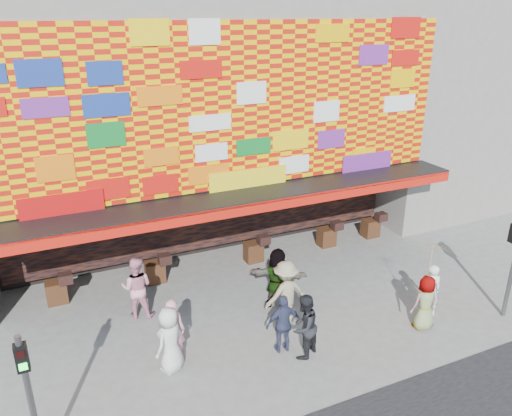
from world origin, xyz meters
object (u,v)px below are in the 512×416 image
at_px(ped_a, 170,340).
at_px(ped_e, 284,324).
at_px(ped_c, 304,327).
at_px(ped_d, 286,293).
at_px(signal_left, 28,389).
at_px(ped_b, 173,329).
at_px(ped_g, 425,303).
at_px(ped_f, 277,278).
at_px(parasol, 431,259).
at_px(ped_i, 137,287).
at_px(ped_h, 430,290).

height_order(ped_a, ped_e, ped_a).
relative_size(ped_c, ped_d, 0.91).
distance_m(signal_left, ped_a, 3.62).
height_order(ped_b, ped_e, ped_b).
distance_m(signal_left, ped_g, 9.91).
distance_m(ped_f, parasol, 4.32).
xyz_separation_m(ped_a, ped_i, (-0.23, 2.67, 0.06)).
bearing_deg(ped_h, ped_d, 3.95).
height_order(signal_left, ped_c, signal_left).
height_order(ped_a, parasol, parasol).
height_order(ped_g, ped_i, ped_i).
distance_m(signal_left, ped_e, 6.07).
bearing_deg(ped_c, signal_left, -21.65).
height_order(signal_left, ped_d, signal_left).
xyz_separation_m(signal_left, ped_i, (2.80, 4.37, -0.94)).
bearing_deg(ped_i, ped_c, 157.46).
relative_size(ped_a, ped_b, 1.01).
bearing_deg(signal_left, ped_g, 2.96).
height_order(signal_left, ped_e, signal_left).
xyz_separation_m(ped_g, ped_i, (-7.04, 3.87, 0.12)).
bearing_deg(ped_a, ped_e, 133.83).
height_order(ped_f, ped_i, ped_f).
height_order(ped_c, ped_i, ped_i).
distance_m(ped_b, ped_h, 7.31).
bearing_deg(ped_c, ped_a, -44.61).
height_order(ped_b, ped_d, ped_d).
bearing_deg(ped_i, ped_h, 179.28).
bearing_deg(ped_e, ped_b, -13.14).
distance_m(signal_left, ped_c, 6.35).
bearing_deg(ped_h, ped_f, -7.94).
bearing_deg(signal_left, parasol, 2.96).
bearing_deg(ped_b, ped_c, -172.79).
bearing_deg(ped_g, ped_e, -7.10).
height_order(ped_c, parasol, parasol).
xyz_separation_m(signal_left, ped_g, (9.84, 0.51, -1.06)).
height_order(ped_c, ped_d, ped_d).
distance_m(ped_d, ped_e, 1.25).
distance_m(ped_a, ped_e, 2.87).
distance_m(signal_left, ped_i, 5.28).
bearing_deg(signal_left, ped_c, 7.57).
xyz_separation_m(ped_e, ped_h, (4.57, -0.28, -0.00)).
bearing_deg(ped_c, ped_b, -52.11).
height_order(ped_d, parasol, parasol).
bearing_deg(ped_f, ped_e, 101.11).
relative_size(ped_e, parasol, 0.90).
xyz_separation_m(ped_g, ped_h, (0.58, 0.44, 0.01)).
relative_size(ped_b, ped_f, 0.91).
bearing_deg(ped_a, ped_f, 165.65).
bearing_deg(ped_g, ped_d, -24.88).
bearing_deg(signal_left, ped_d, 19.56).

